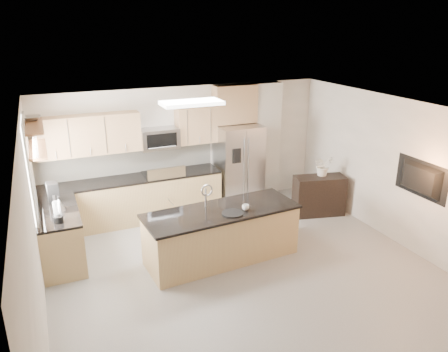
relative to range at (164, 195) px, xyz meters
name	(u,v)px	position (x,y,z in m)	size (l,w,h in m)	color
floor	(254,282)	(0.60, -2.92, -0.47)	(6.50, 6.50, 0.00)	gray
ceiling	(258,117)	(0.60, -2.92, 2.13)	(6.00, 6.50, 0.02)	white
wall_back	(185,148)	(0.60, 0.33, 0.83)	(6.00, 0.02, 2.60)	silver
wall_front	(438,351)	(0.60, -6.17, 0.83)	(6.00, 0.02, 2.60)	silver
wall_left	(33,244)	(-2.40, -2.92, 0.83)	(0.02, 6.50, 2.60)	silver
wall_right	(412,178)	(3.60, -2.92, 0.83)	(0.02, 6.50, 2.60)	silver
back_counter	(133,199)	(-0.63, 0.01, 0.00)	(3.55, 0.66, 1.44)	tan
left_counter	(60,236)	(-2.07, -1.07, -0.01)	(0.66, 1.50, 0.92)	tan
range	(164,195)	(0.00, 0.00, 0.00)	(0.76, 0.64, 1.14)	black
upper_cabinets	(123,132)	(-0.70, 0.16, 1.35)	(3.50, 0.33, 0.75)	tan
microwave	(159,138)	(0.00, 0.12, 1.16)	(0.76, 0.40, 0.40)	#AAAAAC
refrigerator	(238,166)	(1.66, -0.05, 0.42)	(0.92, 0.78, 1.78)	#AAAAAC
partition_column	(265,141)	(2.42, 0.18, 0.83)	(0.60, 0.30, 2.60)	beige
window	(30,171)	(-2.38, -1.07, 1.18)	(0.04, 1.15, 1.65)	white
shelf_lower	(36,149)	(-2.25, -0.97, 1.48)	(0.30, 1.20, 0.04)	#92613A
shelf_upper	(33,126)	(-2.25, -0.97, 1.85)	(0.30, 1.20, 0.04)	#92613A
ceiling_fixture	(192,103)	(0.20, -1.32, 2.09)	(1.00, 0.50, 0.06)	white
island	(222,234)	(0.42, -2.05, -0.02)	(2.65, 1.12, 1.32)	tan
credenza	(319,196)	(2.99, -1.18, -0.06)	(1.04, 0.44, 0.83)	black
cup	(245,207)	(0.79, -2.21, 0.47)	(0.12, 0.12, 0.09)	white
platter	(232,213)	(0.53, -2.26, 0.43)	(0.35, 0.35, 0.02)	black
blender	(57,213)	(-2.07, -1.54, 0.60)	(0.15, 0.15, 0.34)	black
kettle	(59,204)	(-2.02, -1.07, 0.55)	(0.19, 0.19, 0.24)	#AAAAAC
coffee_maker	(53,193)	(-2.09, -0.65, 0.61)	(0.20, 0.23, 0.34)	black
bowl	(32,118)	(-2.25, -0.62, 1.91)	(0.37, 0.37, 0.09)	#AAAAAC
flower_vase	(323,160)	(3.08, -1.11, 0.68)	(0.58, 0.50, 0.64)	white
television	(417,179)	(3.51, -3.12, 0.88)	(1.08, 0.14, 0.62)	black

